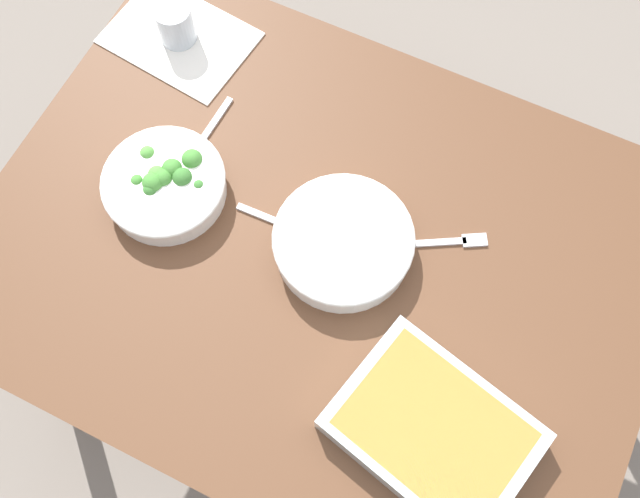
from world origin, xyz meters
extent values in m
plane|color=slate|center=(0.00, 0.00, 0.00)|extent=(6.00, 6.00, 0.00)
cube|color=brown|center=(0.00, 0.00, 0.72)|extent=(1.20, 0.90, 0.04)
cylinder|color=brown|center=(-0.54, -0.39, 0.35)|extent=(0.06, 0.06, 0.70)
cylinder|color=brown|center=(0.54, -0.39, 0.35)|extent=(0.06, 0.06, 0.70)
cylinder|color=brown|center=(0.54, 0.39, 0.35)|extent=(0.06, 0.06, 0.70)
cube|color=silver|center=(0.45, -0.29, 0.74)|extent=(0.30, 0.23, 0.00)
cylinder|color=white|center=(-0.04, -0.02, 0.77)|extent=(0.24, 0.24, 0.05)
torus|color=white|center=(-0.04, -0.02, 0.79)|extent=(0.25, 0.25, 0.01)
cylinder|color=olive|center=(-0.04, -0.02, 0.77)|extent=(0.20, 0.20, 0.03)
sphere|color=olive|center=(-0.07, -0.02, 0.79)|extent=(0.01, 0.01, 0.01)
sphere|color=olive|center=(-0.03, -0.03, 0.79)|extent=(0.01, 0.01, 0.01)
sphere|color=#C66633|center=(-0.06, -0.07, 0.79)|extent=(0.01, 0.01, 0.01)
sphere|color=silver|center=(-0.04, 0.01, 0.79)|extent=(0.02, 0.02, 0.02)
cylinder|color=white|center=(0.30, 0.02, 0.77)|extent=(0.22, 0.22, 0.05)
torus|color=white|center=(0.30, 0.02, 0.79)|extent=(0.22, 0.22, 0.01)
cylinder|color=#8CB272|center=(0.30, 0.02, 0.77)|extent=(0.18, 0.18, 0.02)
sphere|color=#478C38|center=(0.30, 0.02, 0.79)|extent=(0.04, 0.04, 0.04)
sphere|color=#3D7A33|center=(0.27, 0.00, 0.79)|extent=(0.04, 0.04, 0.04)
sphere|color=#3D7A33|center=(0.24, 0.00, 0.78)|extent=(0.02, 0.02, 0.02)
sphere|color=#569E42|center=(0.35, -0.02, 0.79)|extent=(0.03, 0.03, 0.03)
sphere|color=#3D7A33|center=(0.31, 0.04, 0.79)|extent=(0.03, 0.03, 0.03)
sphere|color=#569E42|center=(0.31, 0.01, 0.79)|extent=(0.03, 0.03, 0.03)
sphere|color=#478C38|center=(0.30, -0.01, 0.79)|extent=(0.04, 0.04, 0.04)
sphere|color=#478C38|center=(0.31, 0.03, 0.79)|extent=(0.04, 0.04, 0.04)
sphere|color=#478C38|center=(0.27, -0.04, 0.79)|extent=(0.04, 0.04, 0.04)
sphere|color=#478C38|center=(0.34, 0.04, 0.78)|extent=(0.02, 0.02, 0.02)
cube|color=silver|center=(-0.30, 0.21, 0.77)|extent=(0.34, 0.28, 0.06)
cube|color=gold|center=(-0.30, 0.21, 0.78)|extent=(0.30, 0.25, 0.04)
cylinder|color=#B2BCC6|center=(0.45, -0.29, 0.78)|extent=(0.07, 0.07, 0.08)
cylinder|color=black|center=(0.45, -0.29, 0.77)|extent=(0.06, 0.06, 0.05)
cube|color=silver|center=(0.10, -0.01, 0.74)|extent=(0.14, 0.02, 0.01)
ellipsoid|color=silver|center=(0.02, -0.02, 0.75)|extent=(0.04, 0.03, 0.01)
cube|color=silver|center=(0.29, -0.14, 0.74)|extent=(0.02, 0.14, 0.01)
ellipsoid|color=silver|center=(0.30, -0.05, 0.75)|extent=(0.03, 0.04, 0.01)
cube|color=silver|center=(-0.17, -0.09, 0.74)|extent=(0.13, 0.08, 0.01)
cube|color=silver|center=(-0.24, -0.13, 0.74)|extent=(0.05, 0.04, 0.01)
camera|label=1|loc=(-0.20, 0.42, 1.92)|focal=40.07mm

